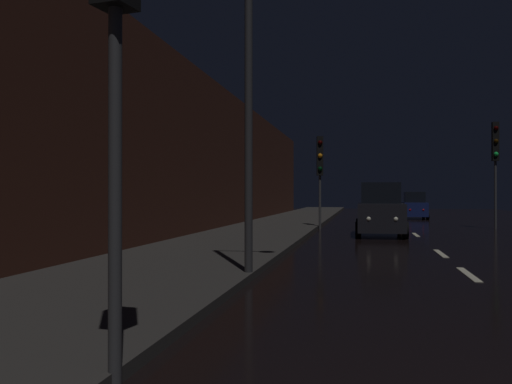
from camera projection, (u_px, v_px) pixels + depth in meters
The scene contains 9 objects.
ground at pixel (411, 232), 25.78m from camera, with size 25.43×84.00×0.02m, color black.
sidewalk_left at pixel (270, 228), 26.97m from camera, with size 4.40×84.00×0.15m, color #33302D.
building_facade_left at pixel (196, 154), 24.03m from camera, with size 0.80×63.00×6.83m, color #472319.
lane_centerline at pixel (434, 248), 17.66m from camera, with size 0.16×29.93×0.01m.
traffic_light_far_left at pixel (320, 162), 27.58m from camera, with size 0.35×0.48×4.51m.
traffic_light_far_right at pixel (495, 151), 27.71m from camera, with size 0.31×0.46×5.23m.
streetlamp_overhead at pixel (269, 5), 11.17m from camera, with size 1.70×0.44×8.35m.
car_approaching_headlights at pixel (380, 211), 23.16m from camera, with size 1.99×4.30×2.17m.
car_distant_taillights at pixel (414, 207), 39.23m from camera, with size 1.70×3.68×1.86m.
Camera 1 is at (-2.21, -2.14, 1.69)m, focal length 39.83 mm.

